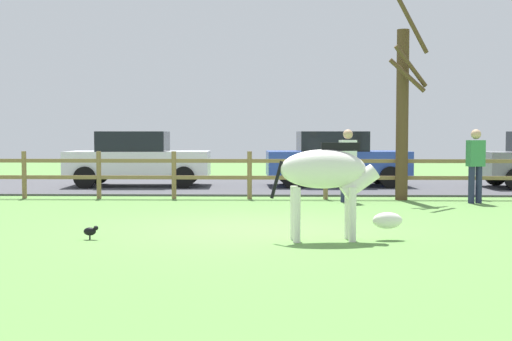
# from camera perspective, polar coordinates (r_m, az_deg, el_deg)

# --- Properties ---
(ground_plane) EXTENTS (60.00, 60.00, 0.00)m
(ground_plane) POSITION_cam_1_polar(r_m,az_deg,el_deg) (10.93, -0.36, -4.95)
(ground_plane) COLOR #5B8C42
(parking_asphalt) EXTENTS (28.00, 7.40, 0.05)m
(parking_asphalt) POSITION_cam_1_polar(r_m,az_deg,el_deg) (20.18, 0.56, -1.18)
(parking_asphalt) COLOR #47474C
(parking_asphalt) RESTS_ON ground_plane
(paddock_fence) EXTENTS (21.66, 0.11, 1.13)m
(paddock_fence) POSITION_cam_1_polar(r_m,az_deg,el_deg) (15.85, -0.55, -0.11)
(paddock_fence) COLOR olive
(paddock_fence) RESTS_ON ground_plane
(bare_tree) EXTENTS (0.95, 0.69, 4.66)m
(bare_tree) POSITION_cam_1_polar(r_m,az_deg,el_deg) (15.95, 12.37, 5.13)
(bare_tree) COLOR #513A23
(bare_tree) RESTS_ON ground_plane
(zebra) EXTENTS (1.93, 0.61, 1.41)m
(zebra) POSITION_cam_1_polar(r_m,az_deg,el_deg) (9.68, 6.21, -0.50)
(zebra) COLOR white
(zebra) RESTS_ON ground_plane
(crow_on_grass) EXTENTS (0.21, 0.10, 0.20)m
(crow_on_grass) POSITION_cam_1_polar(r_m,az_deg,el_deg) (10.07, -13.86, -5.01)
(crow_on_grass) COLOR black
(crow_on_grass) RESTS_ON ground_plane
(parked_car_blue) EXTENTS (4.09, 2.07, 1.56)m
(parked_car_blue) POSITION_cam_1_polar(r_m,az_deg,el_deg) (19.35, 6.77, 1.04)
(parked_car_blue) COLOR #2D4CAD
(parked_car_blue) RESTS_ON parking_asphalt
(parked_car_white) EXTENTS (4.07, 2.03, 1.56)m
(parked_car_white) POSITION_cam_1_polar(r_m,az_deg,el_deg) (19.47, -10.00, 1.03)
(parked_car_white) COLOR white
(parked_car_white) RESTS_ON parking_asphalt
(visitor_left_of_tree) EXTENTS (0.40, 0.29, 1.64)m
(visitor_left_of_tree) POSITION_cam_1_polar(r_m,az_deg,el_deg) (15.23, 7.79, 0.72)
(visitor_left_of_tree) COLOR #232847
(visitor_left_of_tree) RESTS_ON ground_plane
(visitor_right_of_tree) EXTENTS (0.40, 0.30, 1.64)m
(visitor_right_of_tree) POSITION_cam_1_polar(r_m,az_deg,el_deg) (15.63, 18.13, 0.65)
(visitor_right_of_tree) COLOR #232847
(visitor_right_of_tree) RESTS_ON ground_plane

